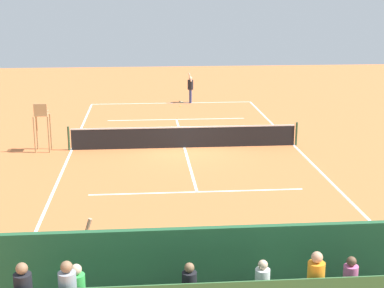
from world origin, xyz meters
The scene contains 10 objects.
ground_plane centered at (0.00, 0.00, 0.00)m, with size 60.00×60.00×0.00m, color #C66B38.
court_line_markings centered at (0.00, -0.04, 0.00)m, with size 10.10×22.20×0.01m.
tennis_net centered at (0.00, 0.00, 0.50)m, with size 10.30×0.10×1.07m.
backdrop_wall centered at (0.00, 14.00, 1.00)m, with size 18.00×0.16×2.00m, color #235633.
umpire_chair centered at (6.20, 0.08, 1.31)m, with size 0.67×0.67×2.14m.
courtside_bench centered at (-3.02, 13.27, 0.56)m, with size 1.80×0.40×0.93m.
tennis_player centered at (-1.18, -11.00, 1.02)m, with size 0.42×0.55×1.93m.
tennis_racket centered at (-0.62, -11.28, 0.01)m, with size 0.38×0.59×0.03m.
tennis_ball_near centered at (-0.46, -9.74, 0.03)m, with size 0.07×0.07×0.07m, color #CCDB33.
line_judge centered at (3.09, 13.31, 1.02)m, with size 0.38×0.54×1.93m.
Camera 1 is at (1.81, 25.20, 6.71)m, focal length 54.55 mm.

